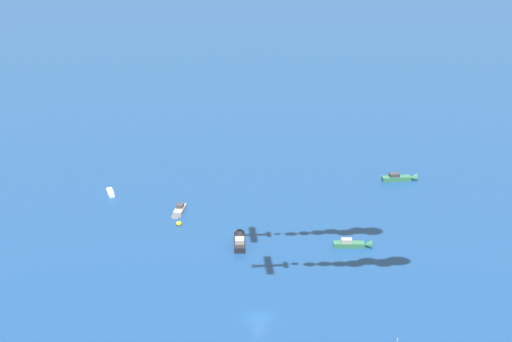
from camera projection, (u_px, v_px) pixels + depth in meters
ground_plane at (259, 318)px, 147.10m from camera, size 2000.00×2000.00×0.00m
motorboat_far_port at (111, 193)px, 203.14m from camera, size 5.13×3.09×1.46m
motorboat_far_stbd at (354, 244)px, 174.67m from camera, size 6.26×6.90×2.15m
motorboat_inshore at (240, 241)px, 175.91m from camera, size 7.97×6.87×2.44m
motorboat_trailing at (401, 178)px, 212.07m from camera, size 6.14×8.19×2.41m
motorboat_ahead at (179, 211)px, 191.74m from camera, size 6.15×6.33×2.04m
marker_buoy at (179, 224)px, 185.34m from camera, size 1.10×1.10×2.10m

